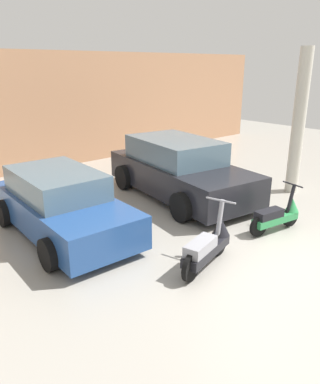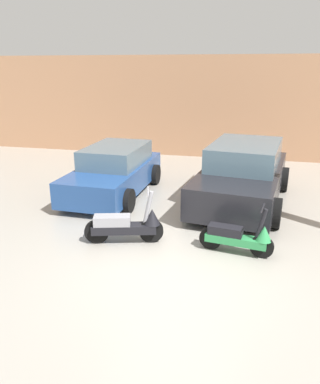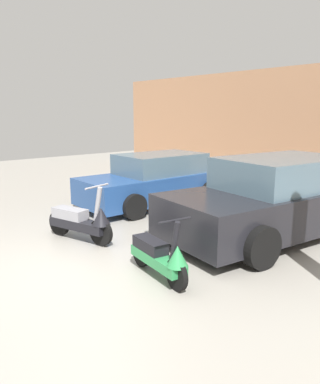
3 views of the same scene
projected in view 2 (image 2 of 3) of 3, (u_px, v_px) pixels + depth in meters
name	position (u px, v px, depth m)	size (l,w,h in m)	color
ground_plane	(174.00, 266.00, 6.52)	(28.00, 28.00, 0.00)	#9E998E
wall_back	(219.00, 108.00, 13.78)	(19.60, 0.12, 3.72)	tan
scooter_front_left	(127.00, 225.00, 7.28)	(1.51, 0.71, 1.08)	black
scooter_front_right	(239.00, 237.00, 6.85)	(1.37, 0.52, 0.96)	black
car_rear_left	(114.00, 171.00, 10.10)	(1.94, 3.85, 1.29)	navy
car_rear_center	(243.00, 175.00, 9.45)	(2.57, 4.59, 1.49)	black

